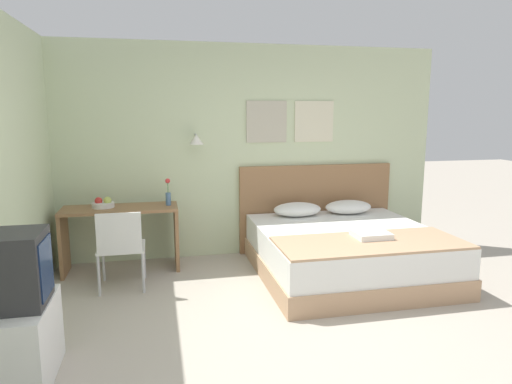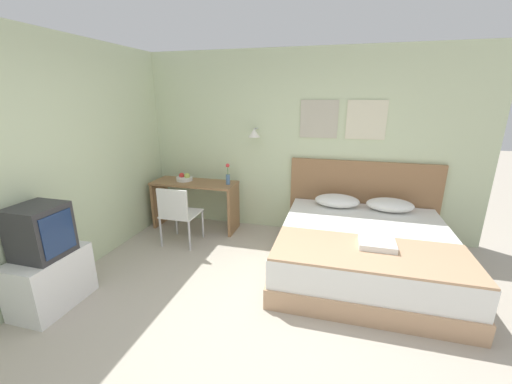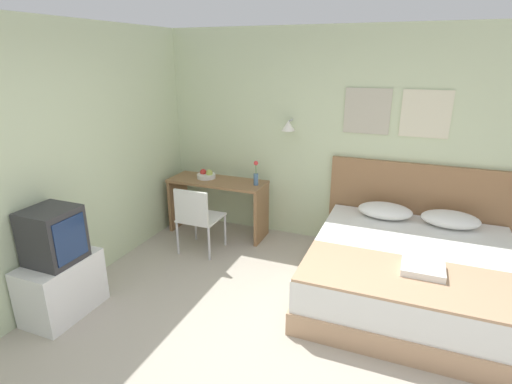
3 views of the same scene
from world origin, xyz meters
name	(u,v)px [view 3 (image 3 of 3)]	position (x,y,z in m)	size (l,w,h in m)	color
ground_plane	(259,372)	(0.00, 0.00, 0.00)	(24.00, 24.00, 0.00)	#B2A899
wall_back	(336,140)	(0.01, 2.56, 1.33)	(5.24, 0.31, 2.65)	beige
bed	(411,275)	(1.03, 1.48, 0.26)	(1.94, 1.99, 0.53)	tan
headboard	(417,211)	(1.03, 2.51, 0.57)	(2.06, 0.06, 1.14)	#8E6642
pillow_left	(385,211)	(0.68, 2.24, 0.62)	(0.61, 0.38, 0.17)	white
pillow_right	(450,219)	(1.37, 2.24, 0.62)	(0.61, 0.38, 0.17)	white
throw_blanket	(413,279)	(1.03, 0.90, 0.54)	(1.89, 0.80, 0.02)	tan
folded_towel_near_foot	(423,268)	(1.10, 1.04, 0.58)	(0.35, 0.31, 0.06)	white
desk	(218,196)	(-1.45, 2.19, 0.53)	(1.30, 0.49, 0.75)	#8E6642
desk_chair	(197,215)	(-1.41, 1.55, 0.50)	(0.47, 0.47, 0.84)	white
fruit_bowl	(206,175)	(-1.64, 2.23, 0.79)	(0.25, 0.25, 0.12)	silver
flower_vase	(256,175)	(-0.91, 2.20, 0.88)	(0.06, 0.06, 0.32)	#4C7099
tv_stand	(62,287)	(-1.98, 0.03, 0.28)	(0.43, 0.70, 0.55)	white
television	(53,235)	(-1.98, 0.03, 0.80)	(0.42, 0.42, 0.50)	#2D2D30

